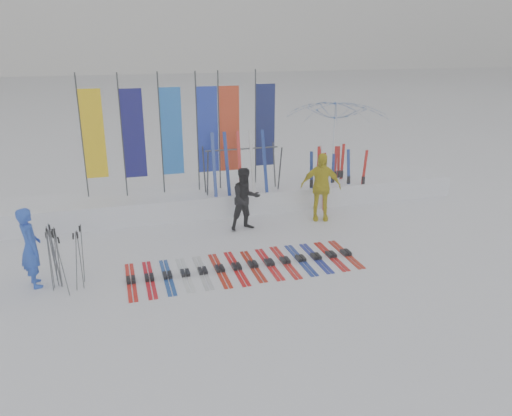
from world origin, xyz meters
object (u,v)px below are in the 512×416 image
object	(u,v)px
person_black	(246,199)
tent_canopy	(335,144)
person_blue	(31,247)
person_yellow	(321,187)
ski_rack	(242,163)
ski_row	(244,266)

from	to	relation	value
person_black	tent_canopy	bearing A→B (deg)	28.27
person_blue	tent_canopy	world-z (taller)	tent_canopy
person_black	tent_canopy	size ratio (longest dim) A/B	0.50
person_yellow	ski_rack	xyz separation A→B (m)	(-1.82, 1.16, 0.48)
person_yellow	ski_rack	size ratio (longest dim) A/B	0.88
ski_row	ski_rack	distance (m)	3.82
person_blue	person_yellow	size ratio (longest dim) A/B	0.89
person_black	person_yellow	bearing A→B (deg)	-4.24
person_blue	ski_rack	bearing A→B (deg)	-77.48
ski_rack	tent_canopy	bearing A→B (deg)	22.97
person_yellow	tent_canopy	bearing A→B (deg)	75.94
person_yellow	ski_rack	distance (m)	2.21
person_yellow	person_black	bearing A→B (deg)	-158.07
tent_canopy	person_black	bearing A→B (deg)	-143.21
person_blue	tent_canopy	bearing A→B (deg)	-80.71
person_black	person_yellow	size ratio (longest dim) A/B	0.88
tent_canopy	ski_rack	world-z (taller)	tent_canopy
ski_row	person_black	bearing A→B (deg)	73.63
person_black	ski_row	world-z (taller)	person_black
person_blue	tent_canopy	size ratio (longest dim) A/B	0.50
person_black	person_blue	bearing A→B (deg)	-168.42
person_black	ski_rack	world-z (taller)	ski_rack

